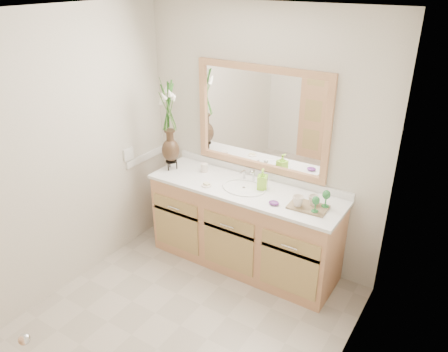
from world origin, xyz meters
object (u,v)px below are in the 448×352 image
Objects in this scene: tumbler at (204,168)px; soap_bottle at (262,180)px; flower_vase at (169,114)px; tray at (308,207)px.

soap_bottle is at bearing -1.51° from tumbler.
flower_vase reaches higher than soap_bottle.
tumbler is at bearing 171.51° from tray.
tumbler is at bearing 158.91° from soap_bottle.
tray is at bearing -6.01° from tumbler.
tumbler is 0.65m from soap_bottle.
tumbler is (0.31, 0.12, -0.53)m from flower_vase.
tumbler is 0.28× the size of tray.
soap_bottle is (0.96, 0.10, -0.48)m from flower_vase.
soap_bottle is at bearing 165.60° from tray.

